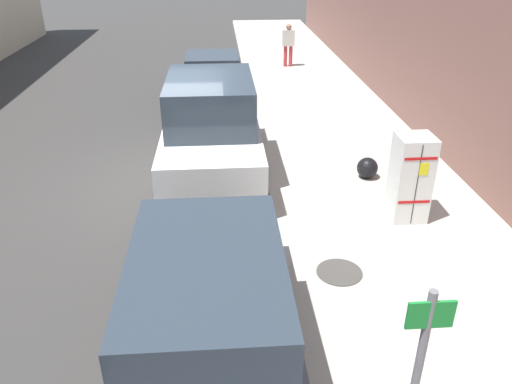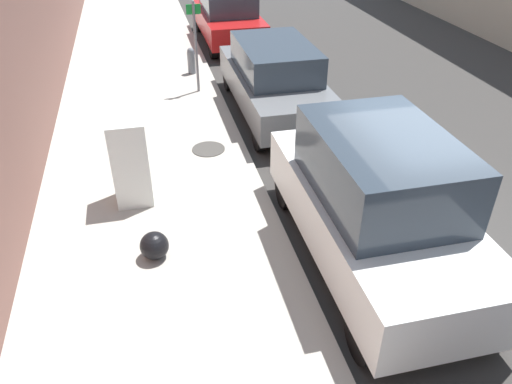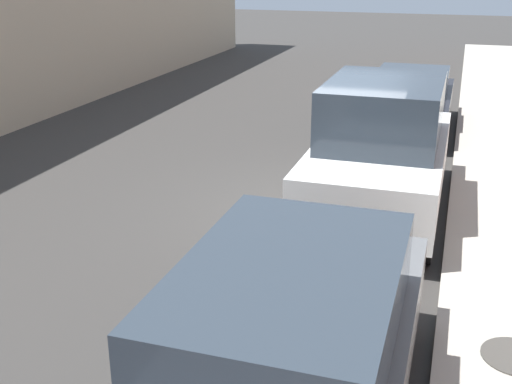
# 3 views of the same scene
# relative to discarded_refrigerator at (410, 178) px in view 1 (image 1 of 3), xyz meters

# --- Properties ---
(ground_plane) EXTENTS (80.00, 80.00, 0.00)m
(ground_plane) POSITION_rel_discarded_refrigerator_xyz_m (4.48, -2.05, -0.91)
(ground_plane) COLOR #383533
(sidewalk_slab) EXTENTS (4.13, 44.00, 0.12)m
(sidewalk_slab) POSITION_rel_discarded_refrigerator_xyz_m (0.32, -2.05, -0.85)
(sidewalk_slab) COLOR #B2ADA0
(sidewalk_slab) RESTS_ON ground
(discarded_refrigerator) EXTENTS (0.62, 0.62, 1.57)m
(discarded_refrigerator) POSITION_rel_discarded_refrigerator_xyz_m (0.00, 0.00, 0.00)
(discarded_refrigerator) COLOR silver
(discarded_refrigerator) RESTS_ON sidewalk_slab
(manhole_cover) EXTENTS (0.70, 0.70, 0.02)m
(manhole_cover) POSITION_rel_discarded_refrigerator_xyz_m (1.57, 1.60, -0.78)
(manhole_cover) COLOR #47443F
(manhole_cover) RESTS_ON sidewalk_slab
(trash_bag) EXTENTS (0.44, 0.44, 0.44)m
(trash_bag) POSITION_rel_discarded_refrigerator_xyz_m (0.24, -1.69, -0.56)
(trash_bag) COLOR black
(trash_bag) RESTS_ON sidewalk_slab
(pedestrian_walking_far) EXTENTS (0.46, 0.22, 1.59)m
(pedestrian_walking_far) POSITION_rel_discarded_refrigerator_xyz_m (0.59, -11.91, 0.13)
(pedestrian_walking_far) COLOR #B73338
(pedestrian_walking_far) RESTS_ON sidewalk_slab
(parked_sedan_dark) EXTENTS (1.86, 4.32, 1.42)m
(parked_sedan_dark) POSITION_rel_discarded_refrigerator_xyz_m (3.50, -7.94, -0.17)
(parked_sedan_dark) COLOR black
(parked_sedan_dark) RESTS_ON ground
(parked_van_white) EXTENTS (1.98, 4.65, 2.15)m
(parked_van_white) POSITION_rel_discarded_refrigerator_xyz_m (3.50, -2.33, 0.16)
(parked_van_white) COLOR silver
(parked_van_white) RESTS_ON ground
(parked_suv_gray) EXTENTS (1.88, 4.79, 1.74)m
(parked_suv_gray) POSITION_rel_discarded_refrigerator_xyz_m (3.50, 3.38, -0.01)
(parked_suv_gray) COLOR slate
(parked_suv_gray) RESTS_ON ground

